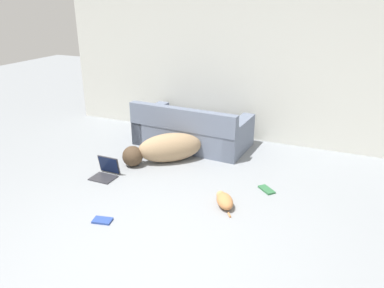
{
  "coord_description": "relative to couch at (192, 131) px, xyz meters",
  "views": [
    {
      "loc": [
        1.55,
        -2.44,
        2.32
      ],
      "look_at": [
        -0.3,
        1.84,
        0.46
      ],
      "focal_mm": 35.0,
      "sensor_mm": 36.0,
      "label": 1
    }
  ],
  "objects": [
    {
      "name": "book_green",
      "position": [
        1.5,
        -1.06,
        -0.23
      ],
      "size": [
        0.25,
        0.24,
        0.02
      ],
      "rotation": [
        0.0,
        0.0,
        -0.74
      ],
      "color": "#2D663D",
      "rests_on": "ground_plane"
    },
    {
      "name": "cat",
      "position": [
        1.12,
        -1.63,
        -0.17
      ],
      "size": [
        0.34,
        0.44,
        0.16
      ],
      "rotation": [
        0.0,
        0.0,
        2.16
      ],
      "color": "#BC7A47",
      "rests_on": "ground_plane"
    },
    {
      "name": "dog",
      "position": [
        -0.1,
        -0.78,
        -0.03
      ],
      "size": [
        1.2,
        1.06,
        0.44
      ],
      "rotation": [
        0.0,
        0.0,
        3.85
      ],
      "color": "#A38460",
      "rests_on": "ground_plane"
    },
    {
      "name": "laptop_open",
      "position": [
        -0.62,
        -1.52,
        -0.16
      ],
      "size": [
        0.33,
        0.31,
        0.27
      ],
      "rotation": [
        0.0,
        0.0,
        -0.01
      ],
      "color": "#2D2D33",
      "rests_on": "ground_plane"
    },
    {
      "name": "couch",
      "position": [
        0.0,
        0.0,
        0.0
      ],
      "size": [
        1.86,
        1.03,
        0.73
      ],
      "rotation": [
        0.0,
        0.0,
        3.09
      ],
      "color": "slate",
      "rests_on": "ground_plane"
    },
    {
      "name": "ground_plane",
      "position": [
        0.75,
        -2.87,
        -0.24
      ],
      "size": [
        20.0,
        20.0,
        0.0
      ],
      "primitive_type": "plane",
      "color": "gray"
    },
    {
      "name": "book_blue",
      "position": [
        -0.0,
        -2.48,
        -0.23
      ],
      "size": [
        0.23,
        0.17,
        0.02
      ],
      "rotation": [
        0.0,
        0.0,
        0.21
      ],
      "color": "#28428E",
      "rests_on": "ground_plane"
    },
    {
      "name": "wall_back",
      "position": [
        0.75,
        0.68,
        1.09
      ],
      "size": [
        6.85,
        0.06,
        2.66
      ],
      "color": "beige",
      "rests_on": "ground_plane"
    }
  ]
}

